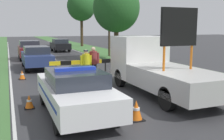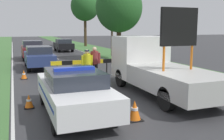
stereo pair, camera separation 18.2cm
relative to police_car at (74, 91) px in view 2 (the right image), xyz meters
The scene contains 18 objects.
ground_plane 2.11m from the police_car, ahead, with size 160.00×160.00×0.00m, color #333335.
lane_markings 17.39m from the police_car, 83.50° to the left, with size 7.77×60.92×0.01m.
grass_verge_right 21.69m from the police_car, 68.12° to the left, with size 4.36×120.00×0.03m.
police_car is the anchor object (origin of this frame).
work_truck 4.28m from the police_car, 22.84° to the left, with size 2.22×6.19×3.47m.
road_barrier 5.90m from the police_car, 72.80° to the left, with size 3.42×0.08×1.03m.
police_officer 5.08m from the police_car, 69.88° to the left, with size 0.60×0.38×1.66m.
pedestrian_civilian 5.46m from the police_car, 66.11° to the left, with size 0.64×0.41×1.78m.
traffic_cone_near_police 6.84m from the police_car, 100.78° to the left, with size 0.35×0.35×0.50m.
traffic_cone_centre_front 1.85m from the police_car, 138.74° to the left, with size 0.34×0.34×0.48m.
traffic_cone_near_truck 4.66m from the police_car, 64.91° to the left, with size 0.48×0.48×0.66m.
traffic_cone_behind_barrier 2.04m from the police_car, 37.83° to the right, with size 0.44×0.44×0.61m.
queued_car_hatch_blue 10.38m from the police_car, 90.71° to the left, with size 1.77×4.52×1.53m.
queued_car_wagon_maroon 16.15m from the police_car, 90.52° to the left, with size 1.78×4.05×1.65m.
queued_car_sedan_black 23.43m from the police_car, 80.51° to the left, with size 1.80×4.15×1.46m.
roadside_tree_near_left 15.30m from the police_car, 62.31° to the left, with size 3.99×3.99×6.54m.
roadside_tree_near_right 32.13m from the police_car, 74.37° to the left, with size 4.18×4.18×8.15m.
utility_pole 17.65m from the police_car, 65.29° to the left, with size 1.20×0.20×7.65m.
Camera 2 is at (-3.70, -8.15, 2.74)m, focal length 42.00 mm.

